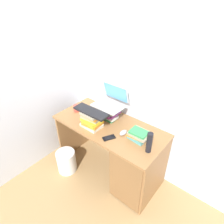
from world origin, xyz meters
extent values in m
plane|color=#9E7A4C|center=(0.00, 0.00, 0.00)|extent=(6.00, 6.00, 0.00)
cube|color=silver|center=(0.00, 0.35, 1.30)|extent=(6.00, 0.05, 2.60)
cube|color=silver|center=(0.27, 0.32, 1.31)|extent=(0.90, 0.01, 0.80)
cube|color=silver|center=(-0.91, 0.00, 1.30)|extent=(0.05, 6.00, 2.60)
cube|color=olive|center=(0.00, 0.00, 0.75)|extent=(1.34, 0.61, 0.03)
cube|color=olive|center=(-0.66, 0.00, 0.37)|extent=(0.02, 0.57, 0.73)
cube|color=olive|center=(0.66, 0.00, 0.37)|extent=(0.02, 0.57, 0.73)
cube|color=brown|center=(0.45, -0.03, 0.37)|extent=(0.40, 0.52, 0.70)
cube|color=#338C4C|center=(-0.10, 0.09, 0.77)|extent=(0.21, 0.14, 0.02)
cube|color=white|center=(-0.10, 0.11, 0.80)|extent=(0.24, 0.14, 0.03)
cube|color=#8C338C|center=(-0.10, 0.11, 0.83)|extent=(0.18, 0.18, 0.02)
cube|color=#8C338C|center=(-0.09, 0.11, 0.85)|extent=(0.23, 0.20, 0.02)
cube|color=gray|center=(-0.11, 0.11, 0.87)|extent=(0.23, 0.14, 0.02)
cube|color=gray|center=(-0.11, 0.11, 0.89)|extent=(0.19, 0.18, 0.02)
cube|color=#338C4C|center=(-0.09, 0.10, 0.91)|extent=(0.23, 0.16, 0.03)
cube|color=beige|center=(-0.14, -0.14, 0.78)|extent=(0.23, 0.17, 0.03)
cube|color=orange|center=(-0.13, -0.14, 0.81)|extent=(0.21, 0.19, 0.03)
cube|color=yellow|center=(-0.14, -0.14, 0.85)|extent=(0.23, 0.18, 0.03)
cube|color=gray|center=(-0.15, -0.14, 0.88)|extent=(0.23, 0.14, 0.03)
cube|color=orange|center=(-0.14, -0.14, 0.91)|extent=(0.23, 0.14, 0.03)
cube|color=gray|center=(-0.13, -0.14, 0.94)|extent=(0.21, 0.18, 0.03)
cube|color=teal|center=(0.39, 0.02, 0.78)|extent=(0.20, 0.18, 0.04)
cube|color=orange|center=(0.39, 0.01, 0.81)|extent=(0.22, 0.15, 0.02)
cube|color=gray|center=(0.41, 0.01, 0.83)|extent=(0.22, 0.18, 0.03)
cube|color=#338C4C|center=(0.40, 0.00, 0.86)|extent=(0.18, 0.14, 0.02)
cube|color=#B7BABF|center=(-0.10, 0.10, 0.94)|extent=(0.36, 0.24, 0.01)
cube|color=#B7BABF|center=(-0.10, 0.25, 1.05)|extent=(0.36, 0.07, 0.22)
cube|color=#59A5E5|center=(-0.10, 0.24, 1.06)|extent=(0.32, 0.06, 0.20)
cube|color=black|center=(-0.14, -0.14, 0.97)|extent=(0.42, 0.15, 0.02)
ellipsoid|color=#A5A8AD|center=(0.22, -0.03, 0.78)|extent=(0.06, 0.10, 0.04)
cylinder|color=#B23F33|center=(-0.52, -0.04, 0.81)|extent=(0.08, 0.08, 0.09)
torus|color=#B23F33|center=(-0.47, -0.04, 0.81)|extent=(0.05, 0.01, 0.05)
cylinder|color=black|center=(0.57, -0.08, 0.87)|extent=(0.06, 0.06, 0.22)
cube|color=black|center=(0.15, -0.18, 0.77)|extent=(0.12, 0.15, 0.01)
cylinder|color=silver|center=(-0.45, -0.36, 0.15)|extent=(0.25, 0.25, 0.31)
camera|label=1|loc=(1.17, -1.38, 2.13)|focal=31.01mm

